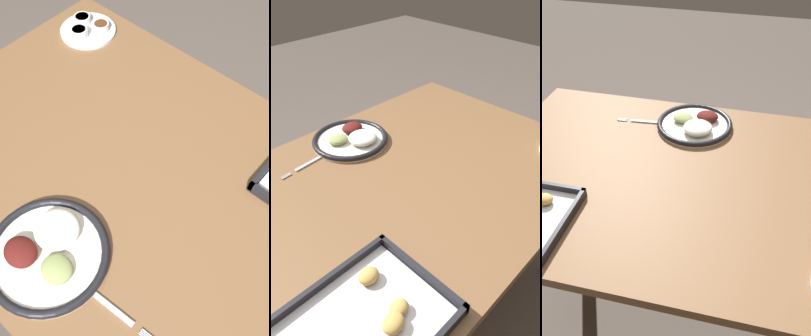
% 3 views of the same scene
% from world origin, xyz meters
% --- Properties ---
extents(ground_plane, '(8.00, 8.00, 0.00)m').
position_xyz_m(ground_plane, '(0.00, 0.00, 0.00)').
color(ground_plane, '#564C44').
extents(dining_table, '(1.27, 0.89, 0.74)m').
position_xyz_m(dining_table, '(0.00, 0.00, 0.64)').
color(dining_table, brown).
rests_on(dining_table, ground_plane).
extents(dinner_plate, '(0.28, 0.28, 0.05)m').
position_xyz_m(dinner_plate, '(-0.01, -0.28, 0.75)').
color(dinner_plate, white).
rests_on(dinner_plate, dining_table).
extents(fork, '(0.22, 0.03, 0.00)m').
position_xyz_m(fork, '(0.17, -0.28, 0.74)').
color(fork, '#B2B2B7').
rests_on(fork, dining_table).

